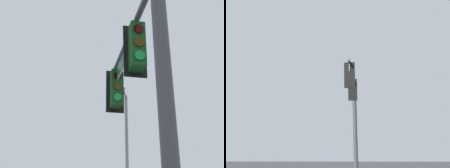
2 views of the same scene
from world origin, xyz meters
The scene contains 1 object.
signal_pole_near centered at (-5.73, -8.42, 4.35)m, with size 4.39×0.53×6.58m.
Camera 2 is at (6.70, -7.78, 1.48)m, focal length 35.00 mm.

